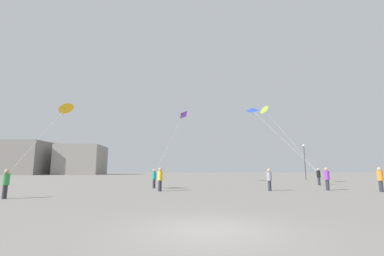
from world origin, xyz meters
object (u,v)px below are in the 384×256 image
(person_in_grey, at_px, (269,179))
(kite_amber_diamond, at_px, (65,108))
(person_in_green, at_px, (6,182))
(person_in_orange, at_px, (380,178))
(building_centre_hall, at_px, (82,160))
(kite_cobalt_delta, at_px, (253,111))
(person_in_black, at_px, (319,176))
(person_in_teal, at_px, (154,178))
(person_in_yellow, at_px, (160,178))
(kite_violet_delta, at_px, (183,115))
(lamppost_east, at_px, (304,156))
(kite_lime_diamond, at_px, (264,110))
(person_in_purple, at_px, (327,178))
(building_left_hall, at_px, (22,158))

(person_in_grey, bearing_deg, kite_amber_diamond, 75.22)
(person_in_green, relative_size, person_in_orange, 0.92)
(person_in_green, distance_m, building_centre_hall, 81.41)
(kite_cobalt_delta, bearing_deg, person_in_black, -78.24)
(person_in_teal, bearing_deg, building_centre_hall, -12.94)
(person_in_yellow, distance_m, building_centre_hall, 79.85)
(kite_violet_delta, height_order, lamppost_east, kite_violet_delta)
(kite_lime_diamond, bearing_deg, kite_cobalt_delta, 81.52)
(person_in_black, xyz_separation_m, person_in_purple, (-2.83, -6.81, 0.01))
(kite_cobalt_delta, distance_m, building_centre_hall, 69.56)
(person_in_black, relative_size, kite_amber_diamond, 0.33)
(person_in_purple, height_order, kite_amber_diamond, kite_amber_diamond)
(person_in_yellow, height_order, building_centre_hall, building_centre_hall)
(kite_violet_delta, relative_size, lamppost_east, 2.00)
(person_in_grey, height_order, kite_amber_diamond, kite_amber_diamond)
(kite_violet_delta, bearing_deg, person_in_teal, -103.00)
(person_in_teal, bearing_deg, kite_cobalt_delta, -76.49)
(person_in_green, distance_m, kite_lime_diamond, 26.24)
(person_in_black, bearing_deg, kite_violet_delta, 116.59)
(person_in_teal, xyz_separation_m, kite_cobalt_delta, (14.08, 18.34, 10.38))
(person_in_orange, distance_m, kite_cobalt_delta, 25.13)
(person_in_grey, xyz_separation_m, person_in_yellow, (-8.55, -0.11, 0.04))
(person_in_teal, bearing_deg, kite_lime_diamond, -99.98)
(person_in_green, height_order, person_in_grey, person_in_grey)
(person_in_yellow, height_order, kite_violet_delta, kite_violet_delta)
(kite_lime_diamond, distance_m, kite_cobalt_delta, 11.87)
(person_in_green, xyz_separation_m, kite_amber_diamond, (0.98, 4.38, 5.42))
(person_in_black, height_order, building_left_hall, building_left_hall)
(person_in_grey, xyz_separation_m, building_centre_hall, (-42.92, 71.85, 4.05))
(person_in_grey, distance_m, kite_violet_delta, 17.36)
(person_in_purple, height_order, building_centre_hall, building_centre_hall)
(person_in_purple, distance_m, building_left_hall, 93.97)
(kite_amber_diamond, distance_m, kite_lime_diamond, 21.89)
(kite_amber_diamond, bearing_deg, lamppost_east, 38.41)
(person_in_orange, xyz_separation_m, lamppost_east, (5.19, 23.42, 2.82))
(kite_cobalt_delta, relative_size, lamppost_east, 2.61)
(person_in_black, height_order, kite_violet_delta, kite_violet_delta)
(person_in_yellow, relative_size, person_in_teal, 1.07)
(person_in_black, distance_m, person_in_yellow, 17.81)
(person_in_orange, xyz_separation_m, person_in_purple, (-3.17, 1.60, -0.00))
(person_in_teal, height_order, kite_amber_diamond, kite_amber_diamond)
(person_in_black, height_order, lamppost_east, lamppost_east)
(person_in_purple, bearing_deg, person_in_orange, -114.34)
(building_left_hall, bearing_deg, kite_violet_delta, -44.83)
(kite_lime_diamond, bearing_deg, lamppost_east, 50.11)
(kite_cobalt_delta, xyz_separation_m, kite_violet_delta, (-11.64, -7.75, -2.43))
(kite_cobalt_delta, height_order, kite_violet_delta, kite_cobalt_delta)
(person_in_purple, distance_m, lamppost_east, 23.54)
(kite_lime_diamond, height_order, lamppost_east, kite_lime_diamond)
(person_in_green, height_order, person_in_black, person_in_black)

